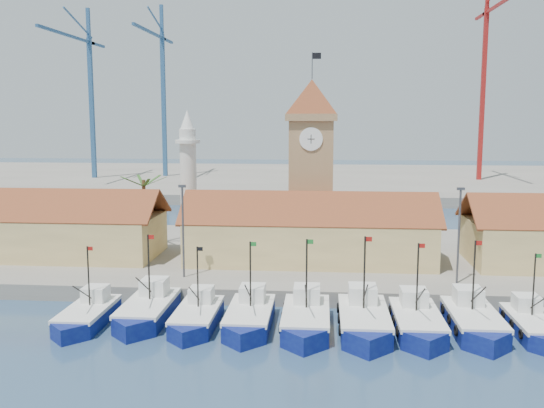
# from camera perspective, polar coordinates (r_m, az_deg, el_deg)

# --- Properties ---
(ground) EXTENTS (400.00, 400.00, 0.00)m
(ground) POSITION_cam_1_polar(r_m,az_deg,el_deg) (47.51, 2.94, -12.68)
(ground) COLOR navy
(ground) RESTS_ON ground
(quay) EXTENTS (140.00, 32.00, 1.50)m
(quay) POSITION_cam_1_polar(r_m,az_deg,el_deg) (70.28, 3.60, -5.14)
(quay) COLOR gray
(quay) RESTS_ON ground
(terminal) EXTENTS (240.00, 80.00, 2.00)m
(terminal) POSITION_cam_1_polar(r_m,az_deg,el_deg) (155.21, 4.31, 2.25)
(terminal) COLOR gray
(terminal) RESTS_ON ground
(boat_0) EXTENTS (3.28, 8.98, 6.80)m
(boat_0) POSITION_cam_1_polar(r_m,az_deg,el_deg) (52.63, -17.07, -10.13)
(boat_0) COLOR #0C125D
(boat_0) RESTS_ON ground
(boat_1) EXTENTS (3.67, 10.05, 7.60)m
(boat_1) POSITION_cam_1_polar(r_m,az_deg,el_deg) (52.39, -11.69, -9.92)
(boat_1) COLOR #0C125D
(boat_1) RESTS_ON ground
(boat_2) EXTENTS (3.31, 9.07, 6.86)m
(boat_2) POSITION_cam_1_polar(r_m,az_deg,el_deg) (50.37, -7.14, -10.65)
(boat_2) COLOR #0C125D
(boat_2) RESTS_ON ground
(boat_3) EXTENTS (3.54, 9.71, 7.34)m
(boat_3) POSITION_cam_1_polar(r_m,az_deg,el_deg) (49.77, -2.15, -10.76)
(boat_3) COLOR #0C125D
(boat_3) RESTS_ON ground
(boat_4) EXTENTS (3.71, 10.17, 7.70)m
(boat_4) POSITION_cam_1_polar(r_m,az_deg,el_deg) (49.17, 3.21, -10.96)
(boat_4) COLOR #0C125D
(boat_4) RESTS_ON ground
(boat_5) EXTENTS (3.86, 10.59, 8.01)m
(boat_5) POSITION_cam_1_polar(r_m,az_deg,el_deg) (49.23, 8.67, -10.98)
(boat_5) COLOR #0C125D
(boat_5) RESTS_ON ground
(boat_6) EXTENTS (3.61, 9.90, 7.49)m
(boat_6) POSITION_cam_1_polar(r_m,az_deg,el_deg) (49.85, 13.55, -10.94)
(boat_6) COLOR #0C125D
(boat_6) RESTS_ON ground
(boat_7) EXTENTS (3.71, 10.16, 7.69)m
(boat_7) POSITION_cam_1_polar(r_m,az_deg,el_deg) (51.20, 18.52, -10.60)
(boat_7) COLOR #0C125D
(boat_7) RESTS_ON ground
(boat_8) EXTENTS (3.27, 8.95, 6.77)m
(boat_8) POSITION_cam_1_polar(r_m,az_deg,el_deg) (52.16, 23.50, -10.62)
(boat_8) COLOR #0C125D
(boat_8) RESTS_ON ground
(hall_left) EXTENTS (31.20, 10.13, 7.61)m
(hall_left) POSITION_cam_1_polar(r_m,az_deg,el_deg) (73.66, -22.22, -2.55)
(hall_left) COLOR #E3C67C
(hall_left) RESTS_ON quay
(hall_center) EXTENTS (27.04, 10.13, 7.61)m
(hall_center) POSITION_cam_1_polar(r_m,az_deg,el_deg) (65.68, 3.55, -3.19)
(hall_center) COLOR #E3C67C
(hall_center) RESTS_ON quay
(clock_tower) EXTENTS (5.80, 5.80, 22.70)m
(clock_tower) POSITION_cam_1_polar(r_m,az_deg,el_deg) (70.57, 3.72, 4.13)
(clock_tower) COLOR #9D7651
(clock_tower) RESTS_ON quay
(minaret) EXTENTS (3.00, 3.00, 16.30)m
(minaret) POSITION_cam_1_polar(r_m,az_deg,el_deg) (74.56, -7.88, 2.57)
(minaret) COLOR silver
(minaret) RESTS_ON quay
(palm_tree) EXTENTS (5.60, 5.03, 8.39)m
(palm_tree) POSITION_cam_1_polar(r_m,az_deg,el_deg) (74.33, -11.93, -0.26)
(palm_tree) COLOR brown
(palm_tree) RESTS_ON quay
(lamp_posts) EXTENTS (80.70, 0.25, 9.03)m
(lamp_posts) POSITION_cam_1_polar(r_m,az_deg,el_deg) (57.35, 3.89, -2.33)
(lamp_posts) COLOR #3F3F44
(lamp_posts) RESTS_ON quay
(crane_blue_far) EXTENTS (1.00, 37.18, 40.98)m
(crane_blue_far) POSITION_cam_1_polar(r_m,az_deg,el_deg) (155.29, -16.99, 10.83)
(crane_blue_far) COLOR #2A5481
(crane_blue_far) RESTS_ON terminal
(crane_blue_near) EXTENTS (1.00, 33.30, 42.55)m
(crane_blue_near) POSITION_cam_1_polar(r_m,az_deg,el_deg) (156.48, -10.35, 11.24)
(crane_blue_near) COLOR #2A5481
(crane_blue_near) RESTS_ON terminal
(crane_red_right) EXTENTS (1.00, 33.56, 47.14)m
(crane_red_right) POSITION_cam_1_polar(r_m,az_deg,el_deg) (153.10, 19.46, 11.94)
(crane_red_right) COLOR maroon
(crane_red_right) RESTS_ON terminal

